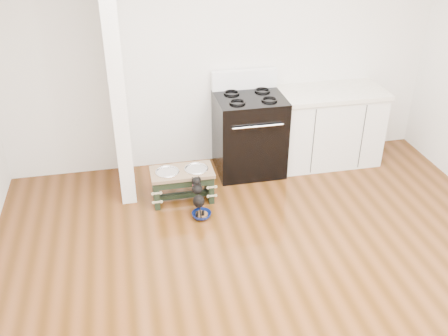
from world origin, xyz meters
TOP-DOWN VIEW (x-y plane):
  - ground at (0.00, 0.00)m, footprint 5.00×5.00m
  - room_shell at (0.00, 0.00)m, footprint 5.00×5.00m
  - partition_wall at (-1.18, 2.10)m, footprint 0.15×0.80m
  - oven_range at (0.25, 2.16)m, footprint 0.76×0.69m
  - cabinet_run at (1.23, 2.18)m, footprint 1.24×0.64m
  - dog_feeder at (-0.60, 1.65)m, footprint 0.66×0.35m
  - puppy at (-0.49, 1.35)m, footprint 0.12×0.34m
  - floor_bowl at (-0.47, 1.28)m, footprint 0.26×0.26m

SIDE VIEW (x-z plane):
  - ground at x=0.00m, z-range 0.00..0.00m
  - floor_bowl at x=-0.47m, z-range 0.00..0.06m
  - puppy at x=-0.49m, z-range 0.02..0.42m
  - dog_feeder at x=-0.60m, z-range 0.07..0.44m
  - cabinet_run at x=1.23m, z-range 0.00..0.91m
  - oven_range at x=0.25m, z-range -0.09..1.05m
  - partition_wall at x=-1.18m, z-range 0.00..2.70m
  - room_shell at x=0.00m, z-range -0.88..4.12m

